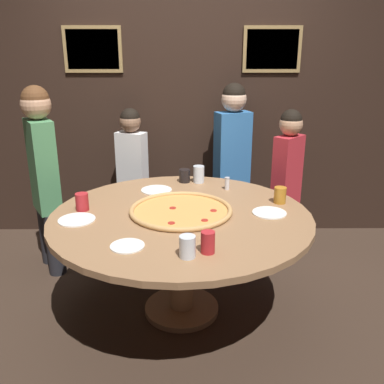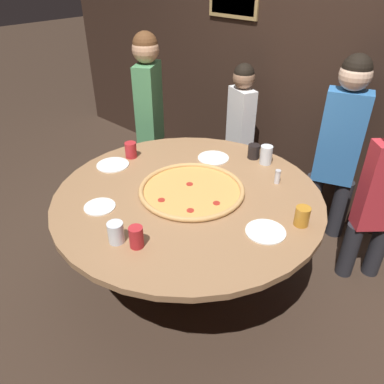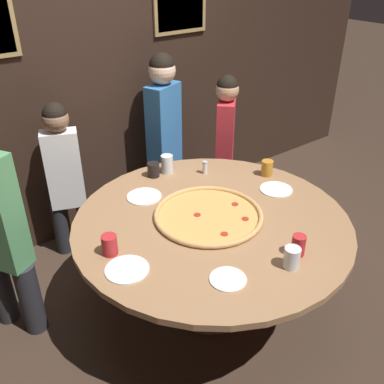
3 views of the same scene
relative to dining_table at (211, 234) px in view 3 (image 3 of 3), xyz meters
name	(u,v)px [view 3 (image 3 of 3)]	position (x,y,z in m)	size (l,w,h in m)	color
ground_plane	(209,306)	(0.00, 0.00, -0.62)	(24.00, 24.00, 0.00)	#38281E
back_wall	(96,77)	(0.00, 1.46, 0.68)	(6.40, 0.08, 2.60)	black
dining_table	(211,234)	(0.00, 0.00, 0.00)	(1.71, 1.71, 0.74)	#936B47
giant_pizza	(208,215)	(0.00, 0.03, 0.13)	(0.68, 0.68, 0.03)	#E0994C
drink_cup_near_right	(267,168)	(0.69, 0.20, 0.17)	(0.08, 0.08, 0.11)	#BC7A23
drink_cup_near_left	(298,245)	(0.15, -0.55, 0.18)	(0.08, 0.08, 0.12)	#B22328
drink_cup_front_edge	(167,164)	(0.13, 0.68, 0.19)	(0.09, 0.09, 0.14)	silver
drink_cup_beside_pizza	(153,170)	(0.02, 0.69, 0.17)	(0.09, 0.09, 0.11)	black
drink_cup_far_right	(110,245)	(-0.66, 0.08, 0.18)	(0.09, 0.09, 0.12)	#B22328
drink_cup_far_left	(292,258)	(0.04, -0.60, 0.18)	(0.09, 0.09, 0.12)	silver
white_plate_left_side	(228,279)	(-0.29, -0.48, 0.12)	(0.19, 0.19, 0.01)	white
white_plate_right_side	(127,269)	(-0.66, -0.10, 0.12)	(0.23, 0.23, 0.01)	white
white_plate_beside_cup	(276,189)	(0.58, 0.01, 0.12)	(0.22, 0.22, 0.01)	white
white_plate_far_back	(144,196)	(-0.19, 0.48, 0.12)	(0.23, 0.23, 0.01)	white
condiment_shaker	(205,167)	(0.34, 0.50, 0.17)	(0.04, 0.04, 0.10)	silver
diner_side_right	(225,139)	(0.90, 0.90, 0.11)	(0.31, 0.31, 1.29)	#232328
diner_far_right	(64,173)	(-0.47, 1.18, 0.09)	(0.33, 0.23, 1.26)	#232328
diner_far_left	(164,129)	(0.45, 1.19, 0.22)	(0.39, 0.26, 1.48)	#232328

